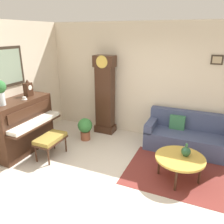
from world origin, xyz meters
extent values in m
cube|color=beige|center=(0.00, 0.00, -0.05)|extent=(6.40, 6.00, 0.10)
cube|color=#33281E|center=(-2.54, 0.45, 1.85)|extent=(0.03, 1.10, 0.84)
cube|color=gray|center=(-2.52, 0.45, 1.85)|extent=(0.01, 0.98, 0.72)
cube|color=beige|center=(0.00, 2.40, 1.40)|extent=(5.30, 0.10, 2.80)
cube|color=#33281E|center=(1.55, 2.33, 2.00)|extent=(0.24, 0.03, 0.20)
cube|color=tan|center=(1.55, 2.32, 2.00)|extent=(0.18, 0.01, 0.14)
cube|color=maroon|center=(1.22, 0.87, 0.00)|extent=(2.10, 1.50, 0.01)
cube|color=#3D2316|center=(-2.25, 0.45, 0.60)|extent=(0.60, 1.44, 1.19)
cube|color=#3D2316|center=(-1.82, 0.45, 0.68)|extent=(0.28, 1.38, 0.04)
cube|color=white|center=(-1.82, 0.45, 0.74)|extent=(0.26, 1.32, 0.08)
cube|color=#3D2316|center=(-1.93, 0.45, 0.98)|extent=(0.03, 1.20, 0.20)
cube|color=#3D2316|center=(-1.46, 0.44, 0.38)|extent=(0.42, 0.70, 0.04)
cube|color=olive|center=(-1.46, 0.44, 0.44)|extent=(0.40, 0.68, 0.08)
cylinder|color=#3D2316|center=(-1.30, 0.14, 0.18)|extent=(0.04, 0.04, 0.36)
cylinder|color=#3D2316|center=(-1.30, 0.74, 0.18)|extent=(0.04, 0.04, 0.36)
cylinder|color=#3D2316|center=(-1.62, 0.14, 0.18)|extent=(0.04, 0.04, 0.36)
cylinder|color=#3D2316|center=(-1.62, 0.74, 0.18)|extent=(0.04, 0.04, 0.36)
cube|color=#3D2316|center=(-0.96, 2.09, 0.09)|extent=(0.52, 0.34, 0.18)
cube|color=#3D2316|center=(-0.96, 2.09, 0.89)|extent=(0.44, 0.28, 1.78)
cube|color=#3D2316|center=(-0.96, 2.09, 1.88)|extent=(0.52, 0.32, 0.28)
cylinder|color=gold|center=(-0.96, 1.94, 1.88)|extent=(0.30, 0.02, 0.30)
cylinder|color=gold|center=(-0.96, 2.04, 0.95)|extent=(0.03, 0.03, 0.70)
cube|color=#424C70|center=(1.21, 1.91, 0.21)|extent=(1.90, 0.80, 0.42)
cube|color=#424C70|center=(1.21, 2.21, 0.62)|extent=(1.90, 0.20, 0.44)
cube|color=#424C70|center=(0.35, 1.91, 0.50)|extent=(0.18, 0.80, 0.20)
cube|color=#38754C|center=(0.91, 2.05, 0.58)|extent=(0.34, 0.12, 0.32)
cylinder|color=gold|center=(1.16, 0.73, 0.43)|extent=(0.88, 0.88, 0.04)
torus|color=#3D2316|center=(1.16, 0.73, 0.43)|extent=(0.88, 0.88, 0.04)
cylinder|color=#3D2316|center=(1.16, 1.09, 0.20)|extent=(0.04, 0.04, 0.41)
cylinder|color=#3D2316|center=(1.52, 0.73, 0.20)|extent=(0.04, 0.04, 0.41)
cylinder|color=#3D2316|center=(1.16, 0.37, 0.20)|extent=(0.04, 0.04, 0.41)
cylinder|color=#3D2316|center=(0.80, 0.73, 0.20)|extent=(0.04, 0.04, 0.41)
cube|color=#3D2316|center=(-2.23, 0.77, 1.34)|extent=(0.12, 0.18, 0.30)
cylinder|color=white|center=(-2.17, 0.77, 1.39)|extent=(0.01, 0.11, 0.11)
cone|color=#3D2316|center=(-2.23, 0.77, 1.53)|extent=(0.10, 0.10, 0.08)
cylinder|color=silver|center=(-2.23, 0.04, 1.32)|extent=(0.15, 0.15, 0.26)
cylinder|color=white|center=(-2.11, 0.51, 1.19)|extent=(0.12, 0.12, 0.01)
cylinder|color=white|center=(-2.11, 0.51, 1.22)|extent=(0.08, 0.08, 0.06)
cylinder|color=#234C33|center=(1.24, 0.81, 0.46)|extent=(0.09, 0.09, 0.01)
sphere|color=#285638|center=(1.24, 0.81, 0.53)|extent=(0.17, 0.17, 0.17)
cylinder|color=#285638|center=(1.24, 0.81, 0.65)|extent=(0.04, 0.04, 0.08)
cylinder|color=#935138|center=(-1.21, 1.45, 0.11)|extent=(0.24, 0.24, 0.22)
sphere|color=#387F3D|center=(-1.21, 1.45, 0.38)|extent=(0.36, 0.36, 0.36)
camera|label=1|loc=(1.43, -2.96, 2.55)|focal=35.94mm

